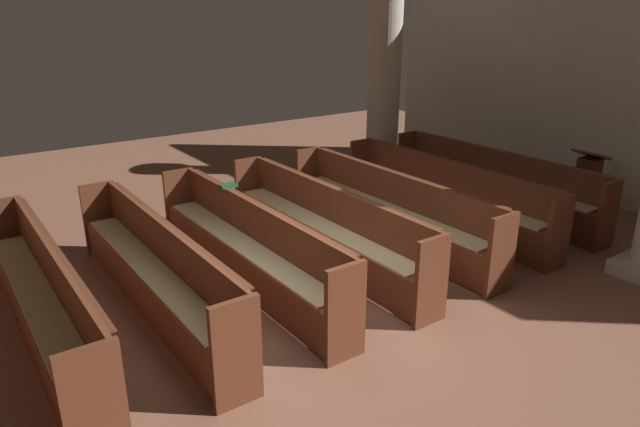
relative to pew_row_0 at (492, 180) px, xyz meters
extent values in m
plane|color=brown|center=(1.05, -4.16, -0.52)|extent=(19.20, 19.20, 0.00)
cube|color=beige|center=(1.05, 1.92, 1.73)|extent=(10.00, 0.16, 4.50)
cube|color=brown|center=(0.00, -0.02, -0.04)|extent=(3.79, 0.38, 0.05)
cube|color=brown|center=(0.00, 0.15, 0.21)|extent=(3.79, 0.04, 0.47)
cube|color=#562B1A|center=(0.00, 0.20, 0.44)|extent=(3.64, 0.06, 0.02)
cube|color=#5B2D1B|center=(-1.92, -0.02, -0.04)|extent=(0.06, 0.44, 0.97)
cube|color=#5B2D1B|center=(1.92, -0.02, -0.04)|extent=(0.06, 0.44, 0.97)
cube|color=brown|center=(0.00, -0.19, -0.28)|extent=(3.79, 0.03, 0.43)
cube|color=#D1BC84|center=(0.00, -0.04, -0.01)|extent=(3.48, 0.32, 0.02)
cube|color=brown|center=(0.00, -1.13, -0.04)|extent=(3.79, 0.38, 0.05)
cube|color=brown|center=(0.00, -0.96, 0.21)|extent=(3.79, 0.04, 0.47)
cube|color=#562B1A|center=(0.00, -0.91, 0.44)|extent=(3.64, 0.06, 0.02)
cube|color=#5B2D1B|center=(-1.92, -1.13, -0.04)|extent=(0.06, 0.44, 0.97)
cube|color=#5B2D1B|center=(1.92, -1.13, -0.04)|extent=(0.06, 0.44, 0.97)
cube|color=brown|center=(0.00, -1.30, -0.28)|extent=(3.79, 0.03, 0.43)
cube|color=#D1BC84|center=(0.00, -1.15, -0.01)|extent=(3.48, 0.32, 0.02)
cube|color=brown|center=(0.00, -2.24, -0.04)|extent=(3.79, 0.38, 0.05)
cube|color=brown|center=(0.00, -2.07, 0.21)|extent=(3.79, 0.04, 0.47)
cube|color=#562B1A|center=(0.00, -2.02, 0.44)|extent=(3.64, 0.06, 0.02)
cube|color=#5B2D1B|center=(-1.92, -2.24, -0.04)|extent=(0.06, 0.44, 0.97)
cube|color=#5B2D1B|center=(1.92, -2.24, -0.04)|extent=(0.06, 0.44, 0.97)
cube|color=brown|center=(0.00, -2.41, -0.28)|extent=(3.79, 0.03, 0.43)
cube|color=#D1BC84|center=(0.00, -2.26, -0.01)|extent=(3.48, 0.32, 0.02)
cube|color=brown|center=(0.00, -3.35, -0.04)|extent=(3.79, 0.38, 0.05)
cube|color=brown|center=(0.00, -3.18, 0.21)|extent=(3.79, 0.04, 0.47)
cube|color=#562B1A|center=(0.00, -3.13, 0.44)|extent=(3.64, 0.06, 0.02)
cube|color=#5B2D1B|center=(-1.92, -3.35, -0.04)|extent=(0.06, 0.44, 0.97)
cube|color=#5B2D1B|center=(1.92, -3.35, -0.04)|extent=(0.06, 0.44, 0.97)
cube|color=brown|center=(0.00, -3.52, -0.28)|extent=(3.79, 0.03, 0.43)
cube|color=#D1BC84|center=(0.00, -3.37, -0.01)|extent=(3.48, 0.32, 0.02)
cube|color=brown|center=(0.00, -4.46, -0.04)|extent=(3.79, 0.38, 0.05)
cube|color=brown|center=(0.00, -4.29, 0.21)|extent=(3.79, 0.04, 0.47)
cube|color=#562B1A|center=(0.00, -4.24, 0.44)|extent=(3.64, 0.06, 0.02)
cube|color=#5B2D1B|center=(-1.92, -4.46, -0.04)|extent=(0.06, 0.44, 0.97)
cube|color=#5B2D1B|center=(1.92, -4.46, -0.04)|extent=(0.06, 0.44, 0.97)
cube|color=brown|center=(0.00, -4.63, -0.28)|extent=(3.79, 0.03, 0.43)
cube|color=#D1BC84|center=(0.00, -4.48, -0.01)|extent=(3.48, 0.32, 0.02)
cube|color=brown|center=(0.00, -5.57, -0.04)|extent=(3.79, 0.38, 0.05)
cube|color=brown|center=(0.00, -5.40, 0.21)|extent=(3.79, 0.04, 0.47)
cube|color=#562B1A|center=(0.00, -5.35, 0.44)|extent=(3.64, 0.06, 0.02)
cube|color=#5B2D1B|center=(-1.92, -5.57, -0.04)|extent=(0.06, 0.44, 0.97)
cube|color=#5B2D1B|center=(1.92, -5.57, -0.04)|extent=(0.06, 0.44, 0.97)
cube|color=brown|center=(0.00, -5.74, -0.28)|extent=(3.79, 0.03, 0.43)
cube|color=#D1BC84|center=(0.00, -5.59, -0.01)|extent=(3.48, 0.32, 0.02)
cube|color=brown|center=(0.00, -6.68, -0.04)|extent=(3.79, 0.38, 0.05)
cube|color=brown|center=(0.00, -6.51, 0.21)|extent=(3.79, 0.04, 0.47)
cube|color=#562B1A|center=(0.00, -6.46, 0.44)|extent=(3.64, 0.06, 0.02)
cube|color=#5B2D1B|center=(-1.92, -6.68, -0.04)|extent=(0.06, 0.44, 0.97)
cube|color=#5B2D1B|center=(1.92, -6.68, -0.04)|extent=(0.06, 0.44, 0.97)
cube|color=brown|center=(0.00, -6.85, -0.28)|extent=(3.79, 0.03, 0.43)
cube|color=#D1BC84|center=(0.00, -6.70, -0.01)|extent=(3.48, 0.32, 0.02)
cube|color=#B6AD9A|center=(-2.70, 0.03, -0.43)|extent=(0.83, 0.83, 0.18)
cylinder|color=beige|center=(-2.70, 0.03, 1.29)|extent=(0.61, 0.61, 3.27)
cube|color=#411E13|center=(1.04, 0.96, -0.49)|extent=(0.45, 0.45, 0.06)
cube|color=#4C2316|center=(1.04, 0.96, -0.05)|extent=(0.28, 0.28, 0.95)
cube|color=#502518|center=(1.04, 0.96, 0.49)|extent=(0.48, 0.35, 0.15)
cube|color=#194723|center=(-0.78, -4.25, 0.47)|extent=(0.15, 0.22, 0.04)
camera|label=1|loc=(5.50, -7.29, 2.59)|focal=31.91mm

